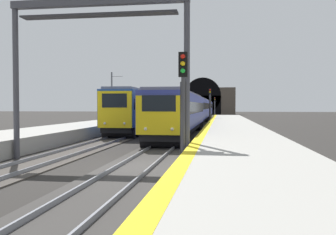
{
  "coord_description": "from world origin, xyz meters",
  "views": [
    {
      "loc": [
        -14.83,
        -3.51,
        2.6
      ],
      "look_at": [
        8.49,
        -0.07,
        1.87
      ],
      "focal_mm": 38.71,
      "sensor_mm": 36.0,
      "label": 1
    }
  ],
  "objects": [
    {
      "name": "ground_plane",
      "position": [
        0.0,
        0.0,
        0.0
      ],
      "size": [
        320.0,
        320.0,
        0.0
      ],
      "primitive_type": "plane",
      "color": "#282623"
    },
    {
      "name": "platform_right",
      "position": [
        0.0,
        -4.52,
        0.47
      ],
      "size": [
        112.0,
        4.78,
        0.93
      ],
      "primitive_type": "cube",
      "color": "#9E9B93",
      "rests_on": "ground_plane"
    },
    {
      "name": "platform_right_edge_strip",
      "position": [
        0.0,
        -2.38,
        0.94
      ],
      "size": [
        112.0,
        0.5,
        0.01
      ],
      "primitive_type": "cube",
      "color": "yellow",
      "rests_on": "platform_right"
    },
    {
      "name": "track_main_line",
      "position": [
        0.0,
        0.0,
        0.04
      ],
      "size": [
        160.0,
        2.92,
        0.21
      ],
      "color": "#383533",
      "rests_on": "ground_plane"
    },
    {
      "name": "railway_signal_near",
      "position": [
        0.48,
        -1.9,
        2.98
      ],
      "size": [
        0.39,
        0.38,
        4.89
      ],
      "rotation": [
        0.0,
        0.0,
        3.14
      ],
      "color": "#38383D",
      "rests_on": "ground_plane"
    },
    {
      "name": "tunnel_portal",
      "position": [
        101.12,
        2.32,
        4.32
      ],
      "size": [
        2.12,
        20.48,
        11.72
      ],
      "color": "#51473D",
      "rests_on": "ground_plane"
    },
    {
      "name": "train_main_approaching",
      "position": [
        36.65,
        0.0,
        2.16
      ],
      "size": [
        61.99,
        3.02,
        3.75
      ],
      "rotation": [
        0.0,
        0.0,
        3.13
      ],
      "color": "navy",
      "rests_on": "ground_plane"
    },
    {
      "name": "catenary_mast_near",
      "position": [
        35.11,
        11.94,
        3.82
      ],
      "size": [
        0.22,
        1.74,
        7.47
      ],
      "color": "#595B60",
      "rests_on": "ground_plane"
    },
    {
      "name": "railway_signal_mid",
      "position": [
        37.61,
        -1.9,
        3.02
      ],
      "size": [
        0.39,
        0.38,
        5.15
      ],
      "rotation": [
        0.0,
        0.0,
        3.14
      ],
      "color": "#38383D",
      "rests_on": "ground_plane"
    },
    {
      "name": "overhead_signal_gantry",
      "position": [
        1.85,
        2.32,
        5.8
      ],
      "size": [
        0.7,
        8.79,
        7.74
      ],
      "color": "#3F3F47",
      "rests_on": "ground_plane"
    },
    {
      "name": "railway_signal_far",
      "position": [
        75.61,
        -1.9,
        2.84
      ],
      "size": [
        0.39,
        0.38,
        4.81
      ],
      "rotation": [
        0.0,
        0.0,
        3.14
      ],
      "color": "#4C4C54",
      "rests_on": "ground_plane"
    },
    {
      "name": "track_adjacent_line",
      "position": [
        0.0,
        4.65,
        0.04
      ],
      "size": [
        160.0,
        2.65,
        0.21
      ],
      "color": "#423D38",
      "rests_on": "ground_plane"
    },
    {
      "name": "train_adjacent_platform",
      "position": [
        41.84,
        4.65,
        2.36
      ],
      "size": [
        59.96,
        3.02,
        5.04
      ],
      "rotation": [
        0.0,
        0.0,
        3.15
      ],
      "color": "#264C99",
      "rests_on": "ground_plane"
    }
  ]
}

